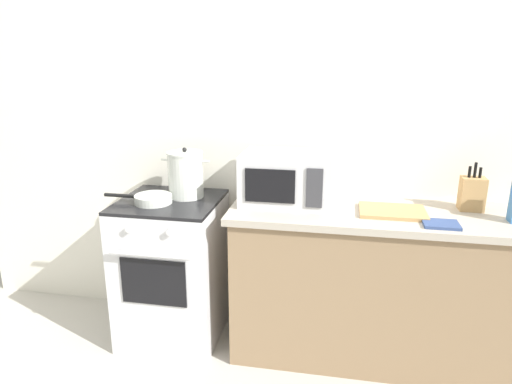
% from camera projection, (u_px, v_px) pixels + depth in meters
% --- Properties ---
extents(back_wall, '(4.40, 0.10, 2.50)m').
position_uv_depth(back_wall, '(284.00, 139.00, 2.96)').
color(back_wall, silver).
rests_on(back_wall, ground_plane).
extents(lower_cabinet_right, '(1.64, 0.56, 0.88)m').
position_uv_depth(lower_cabinet_right, '(374.00, 288.00, 2.75)').
color(lower_cabinet_right, '#8C7051').
rests_on(lower_cabinet_right, ground_plane).
extents(countertop_right, '(1.70, 0.60, 0.04)m').
position_uv_depth(countertop_right, '(380.00, 215.00, 2.62)').
color(countertop_right, '#ADA393').
rests_on(countertop_right, lower_cabinet_right).
extents(stove, '(0.60, 0.64, 0.92)m').
position_uv_depth(stove, '(173.00, 269.00, 2.95)').
color(stove, silver).
rests_on(stove, ground_plane).
extents(stock_pot, '(0.30, 0.22, 0.31)m').
position_uv_depth(stock_pot, '(186.00, 175.00, 2.85)').
color(stock_pot, silver).
rests_on(stock_pot, stove).
extents(frying_pan, '(0.42, 0.22, 0.05)m').
position_uv_depth(frying_pan, '(152.00, 199.00, 2.76)').
color(frying_pan, silver).
rests_on(frying_pan, stove).
extents(microwave, '(0.50, 0.37, 0.30)m').
position_uv_depth(microwave, '(285.00, 178.00, 2.73)').
color(microwave, silver).
rests_on(microwave, countertop_right).
extents(cutting_board, '(0.36, 0.26, 0.02)m').
position_uv_depth(cutting_board, '(392.00, 211.00, 2.59)').
color(cutting_board, tan).
rests_on(cutting_board, countertop_right).
extents(knife_block, '(0.13, 0.10, 0.28)m').
position_uv_depth(knife_block, '(472.00, 193.00, 2.61)').
color(knife_block, tan).
rests_on(knife_block, countertop_right).
extents(oven_mitt, '(0.18, 0.14, 0.02)m').
position_uv_depth(oven_mitt, '(441.00, 224.00, 2.39)').
color(oven_mitt, '#33477A').
rests_on(oven_mitt, countertop_right).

